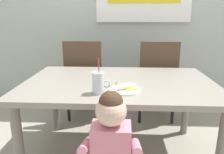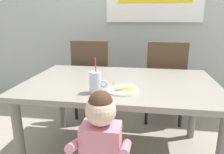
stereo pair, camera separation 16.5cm
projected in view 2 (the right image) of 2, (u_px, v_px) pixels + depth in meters
ground_plane at (120, 154)px, 1.94m from camera, size 24.00×24.00×0.00m
dining_table at (120, 90)px, 1.77m from camera, size 1.55×0.99×0.70m
dining_chair_left at (93, 75)px, 2.54m from camera, size 0.44×0.45×0.96m
dining_chair_right at (165, 78)px, 2.42m from camera, size 0.44×0.44×0.96m
toddler_standing at (101, 143)px, 1.20m from camera, size 0.33×0.24×0.84m
milk_cup at (96, 84)px, 1.46m from camera, size 0.13×0.08×0.25m
snack_plate at (122, 90)px, 1.51m from camera, size 0.23×0.23×0.01m
peeled_banana at (124, 87)px, 1.51m from camera, size 0.17×0.14×0.07m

